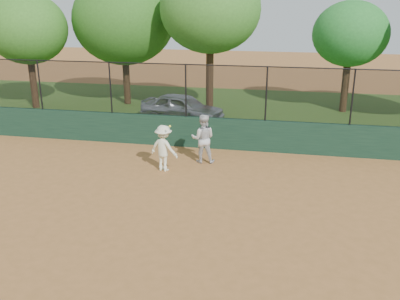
% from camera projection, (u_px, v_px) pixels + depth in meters
% --- Properties ---
extents(ground, '(80.00, 80.00, 0.00)m').
position_uv_depth(ground, '(154.00, 217.00, 11.75)').
color(ground, '#A76A35').
rests_on(ground, ground).
extents(back_wall, '(26.00, 0.20, 1.20)m').
position_uv_depth(back_wall, '(199.00, 132.00, 17.12)').
color(back_wall, '#1A3A27').
rests_on(back_wall, ground).
extents(grass_strip, '(36.00, 12.00, 0.01)m').
position_uv_depth(grass_strip, '(222.00, 111.00, 22.89)').
color(grass_strip, '#2C4C17').
rests_on(grass_strip, ground).
extents(parked_car, '(4.18, 2.41, 1.34)m').
position_uv_depth(parked_car, '(182.00, 108.00, 20.63)').
color(parked_car, '#ABAFB5').
rests_on(parked_car, ground).
extents(player_second, '(0.91, 0.76, 1.72)m').
position_uv_depth(player_second, '(203.00, 139.00, 15.48)').
color(player_second, silver).
rests_on(player_second, ground).
extents(player_main, '(1.14, 0.87, 1.70)m').
position_uv_depth(player_main, '(164.00, 148.00, 14.73)').
color(player_main, white).
rests_on(player_main, ground).
extents(fence_assembly, '(26.00, 0.06, 2.00)m').
position_uv_depth(fence_assembly, '(198.00, 90.00, 16.60)').
color(fence_assembly, black).
rests_on(fence_assembly, back_wall).
extents(tree_0, '(4.12, 3.74, 5.83)m').
position_uv_depth(tree_0, '(27.00, 29.00, 22.36)').
color(tree_0, '#442A18').
rests_on(tree_0, ground).
extents(tree_1, '(5.34, 4.86, 6.73)m').
position_uv_depth(tree_1, '(123.00, 20.00, 23.08)').
color(tree_1, '#402A16').
rests_on(tree_1, ground).
extents(tree_2, '(4.70, 4.27, 7.05)m').
position_uv_depth(tree_2, '(210.00, 9.00, 20.59)').
color(tree_2, '#412A17').
rests_on(tree_2, ground).
extents(tree_3, '(3.66, 3.32, 5.44)m').
position_uv_depth(tree_3, '(350.00, 34.00, 21.57)').
color(tree_3, '#432B16').
rests_on(tree_3, ground).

